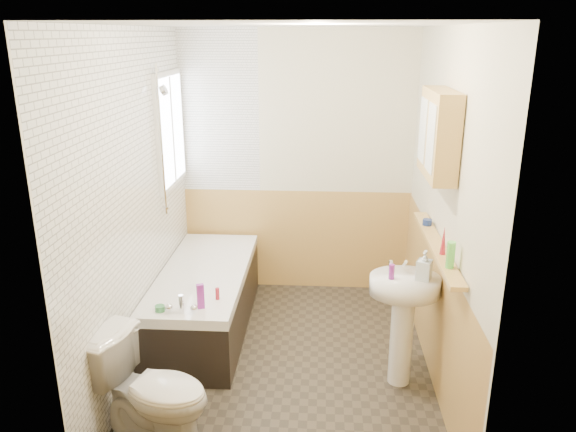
# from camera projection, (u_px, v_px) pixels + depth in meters

# --- Properties ---
(floor) EXTENTS (2.80, 2.80, 0.00)m
(floor) POSITION_uv_depth(u_px,v_px,m) (287.00, 361.00, 4.40)
(floor) COLOR #2C261F
(floor) RESTS_ON ground
(ceiling) EXTENTS (2.80, 2.80, 0.00)m
(ceiling) POSITION_uv_depth(u_px,v_px,m) (287.00, 25.00, 3.62)
(ceiling) COLOR white
(ceiling) RESTS_ON ground
(wall_back) EXTENTS (2.20, 0.02, 2.50)m
(wall_back) POSITION_uv_depth(u_px,v_px,m) (296.00, 165.00, 5.34)
(wall_back) COLOR beige
(wall_back) RESTS_ON ground
(wall_front) EXTENTS (2.20, 0.02, 2.50)m
(wall_front) POSITION_uv_depth(u_px,v_px,m) (267.00, 298.00, 2.67)
(wall_front) COLOR beige
(wall_front) RESTS_ON ground
(wall_left) EXTENTS (0.02, 2.80, 2.50)m
(wall_left) POSITION_uv_depth(u_px,v_px,m) (134.00, 206.00, 4.07)
(wall_left) COLOR beige
(wall_left) RESTS_ON ground
(wall_right) EXTENTS (0.02, 2.80, 2.50)m
(wall_right) POSITION_uv_depth(u_px,v_px,m) (444.00, 212.00, 3.94)
(wall_right) COLOR beige
(wall_right) RESTS_ON ground
(wainscot_right) EXTENTS (0.01, 2.80, 1.00)m
(wainscot_right) POSITION_uv_depth(u_px,v_px,m) (432.00, 308.00, 4.17)
(wainscot_right) COLOR tan
(wainscot_right) RESTS_ON wall_right
(wainscot_front) EXTENTS (2.20, 0.01, 1.00)m
(wainscot_front) POSITION_uv_depth(u_px,v_px,m) (269.00, 426.00, 2.92)
(wainscot_front) COLOR tan
(wainscot_front) RESTS_ON wall_front
(wainscot_back) EXTENTS (2.20, 0.01, 1.00)m
(wainscot_back) POSITION_uv_depth(u_px,v_px,m) (296.00, 239.00, 5.56)
(wainscot_back) COLOR tan
(wainscot_back) RESTS_ON wall_back
(tile_cladding_left) EXTENTS (0.01, 2.80, 2.50)m
(tile_cladding_left) POSITION_uv_depth(u_px,v_px,m) (137.00, 206.00, 4.07)
(tile_cladding_left) COLOR white
(tile_cladding_left) RESTS_ON wall_left
(tile_return_back) EXTENTS (0.75, 0.01, 1.50)m
(tile_return_back) POSITION_uv_depth(u_px,v_px,m) (219.00, 112.00, 5.21)
(tile_return_back) COLOR white
(tile_return_back) RESTS_ON wall_back
(window) EXTENTS (0.03, 0.79, 0.99)m
(window) POSITION_uv_depth(u_px,v_px,m) (171.00, 130.00, 4.85)
(window) COLOR white
(window) RESTS_ON wall_left
(bathtub) EXTENTS (0.70, 1.73, 0.69)m
(bathtub) POSITION_uv_depth(u_px,v_px,m) (205.00, 298.00, 4.80)
(bathtub) COLOR black
(bathtub) RESTS_ON floor
(shower_riser) EXTENTS (0.11, 0.08, 1.22)m
(shower_riser) POSITION_uv_depth(u_px,v_px,m) (162.00, 129.00, 4.47)
(shower_riser) COLOR silver
(shower_riser) RESTS_ON wall_left
(toilet) EXTENTS (0.83, 0.61, 0.72)m
(toilet) POSITION_uv_depth(u_px,v_px,m) (153.00, 392.00, 3.43)
(toilet) COLOR white
(toilet) RESTS_ON floor
(sink) EXTENTS (0.49, 0.40, 0.95)m
(sink) POSITION_uv_depth(u_px,v_px,m) (403.00, 308.00, 3.96)
(sink) COLOR white
(sink) RESTS_ON floor
(pine_shelf) EXTENTS (0.10, 1.40, 0.03)m
(pine_shelf) POSITION_uv_depth(u_px,v_px,m) (436.00, 245.00, 3.84)
(pine_shelf) COLOR tan
(pine_shelf) RESTS_ON wall_right
(medicine_cabinet) EXTENTS (0.16, 0.64, 0.58)m
(medicine_cabinet) POSITION_uv_depth(u_px,v_px,m) (438.00, 134.00, 3.71)
(medicine_cabinet) COLOR tan
(medicine_cabinet) RESTS_ON wall_right
(foam_can) EXTENTS (0.06, 0.06, 0.17)m
(foam_can) POSITION_uv_depth(u_px,v_px,m) (451.00, 255.00, 3.41)
(foam_can) COLOR #59C647
(foam_can) RESTS_ON pine_shelf
(green_bottle) EXTENTS (0.05, 0.05, 0.19)m
(green_bottle) POSITION_uv_depth(u_px,v_px,m) (444.00, 240.00, 3.62)
(green_bottle) COLOR maroon
(green_bottle) RESTS_ON pine_shelf
(black_jar) EXTENTS (0.09, 0.09, 0.05)m
(black_jar) POSITION_uv_depth(u_px,v_px,m) (427.00, 222.00, 4.19)
(black_jar) COLOR navy
(black_jar) RESTS_ON pine_shelf
(soap_bottle) EXTENTS (0.17, 0.23, 0.10)m
(soap_bottle) POSITION_uv_depth(u_px,v_px,m) (424.00, 273.00, 3.83)
(soap_bottle) COLOR silver
(soap_bottle) RESTS_ON sink
(clear_bottle) EXTENTS (0.04, 0.04, 0.11)m
(clear_bottle) POSITION_uv_depth(u_px,v_px,m) (392.00, 272.00, 3.83)
(clear_bottle) COLOR purple
(clear_bottle) RESTS_ON sink
(blue_gel) EXTENTS (0.06, 0.05, 0.19)m
(blue_gel) POSITION_uv_depth(u_px,v_px,m) (201.00, 296.00, 4.03)
(blue_gel) COLOR purple
(blue_gel) RESTS_ON bathtub
(cream_jar) EXTENTS (0.07, 0.07, 0.04)m
(cream_jar) POSITION_uv_depth(u_px,v_px,m) (160.00, 308.00, 4.01)
(cream_jar) COLOR #388447
(cream_jar) RESTS_ON bathtub
(orange_bottle) EXTENTS (0.04, 0.04, 0.09)m
(orange_bottle) POSITION_uv_depth(u_px,v_px,m) (217.00, 294.00, 4.18)
(orange_bottle) COLOR maroon
(orange_bottle) RESTS_ON bathtub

